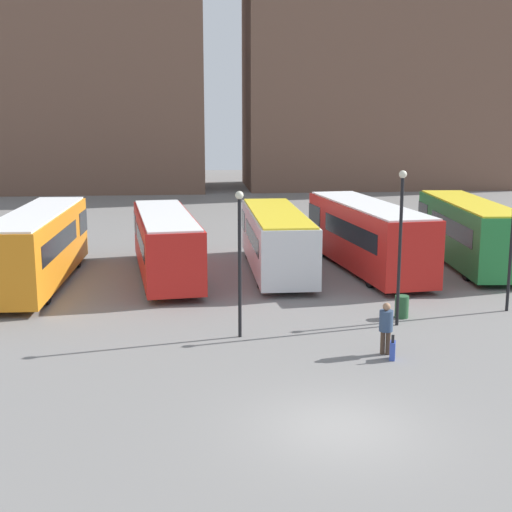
{
  "coord_description": "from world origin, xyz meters",
  "views": [
    {
      "loc": [
        -3.52,
        -16.09,
        7.63
      ],
      "look_at": [
        -0.79,
        13.84,
        1.55
      ],
      "focal_mm": 50.0,
      "sensor_mm": 36.0,
      "label": 1
    }
  ],
  "objects_px": {
    "lamp_post_2": "(400,236)",
    "suitcase": "(393,350)",
    "traveler": "(386,324)",
    "trash_bin": "(402,307)",
    "bus_2": "(276,239)",
    "bus_0": "(39,245)",
    "lamp_post_0": "(240,251)",
    "bus_1": "(165,242)",
    "bus_3": "(366,234)",
    "bus_4": "(468,231)"
  },
  "relations": [
    {
      "from": "bus_2",
      "to": "lamp_post_2",
      "type": "distance_m",
      "value": 10.07
    },
    {
      "from": "bus_1",
      "to": "bus_3",
      "type": "relative_size",
      "value": 0.95
    },
    {
      "from": "bus_4",
      "to": "traveler",
      "type": "height_order",
      "value": "bus_4"
    },
    {
      "from": "suitcase",
      "to": "trash_bin",
      "type": "height_order",
      "value": "trash_bin"
    },
    {
      "from": "trash_bin",
      "to": "suitcase",
      "type": "bearing_deg",
      "value": -109.88
    },
    {
      "from": "bus_3",
      "to": "lamp_post_2",
      "type": "height_order",
      "value": "lamp_post_2"
    },
    {
      "from": "bus_0",
      "to": "traveler",
      "type": "bearing_deg",
      "value": -128.43
    },
    {
      "from": "bus_4",
      "to": "lamp_post_0",
      "type": "bearing_deg",
      "value": 135.21
    },
    {
      "from": "suitcase",
      "to": "lamp_post_2",
      "type": "distance_m",
      "value": 4.84
    },
    {
      "from": "bus_1",
      "to": "lamp_post_2",
      "type": "bearing_deg",
      "value": -142.01
    },
    {
      "from": "bus_0",
      "to": "bus_4",
      "type": "relative_size",
      "value": 1.05
    },
    {
      "from": "bus_0",
      "to": "bus_3",
      "type": "xyz_separation_m",
      "value": [
        15.38,
        1.63,
        -0.01
      ]
    },
    {
      "from": "bus_0",
      "to": "traveler",
      "type": "distance_m",
      "value": 16.93
    },
    {
      "from": "suitcase",
      "to": "bus_1",
      "type": "bearing_deg",
      "value": 49.51
    },
    {
      "from": "suitcase",
      "to": "lamp_post_0",
      "type": "distance_m",
      "value": 6.01
    },
    {
      "from": "bus_2",
      "to": "trash_bin",
      "type": "bearing_deg",
      "value": -155.95
    },
    {
      "from": "bus_2",
      "to": "trash_bin",
      "type": "height_order",
      "value": "bus_2"
    },
    {
      "from": "bus_2",
      "to": "lamp_post_0",
      "type": "distance_m",
      "value": 10.59
    },
    {
      "from": "trash_bin",
      "to": "lamp_post_2",
      "type": "bearing_deg",
      "value": -115.68
    },
    {
      "from": "suitcase",
      "to": "lamp_post_0",
      "type": "relative_size",
      "value": 0.17
    },
    {
      "from": "lamp_post_0",
      "to": "trash_bin",
      "type": "relative_size",
      "value": 5.95
    },
    {
      "from": "bus_4",
      "to": "bus_2",
      "type": "bearing_deg",
      "value": 97.53
    },
    {
      "from": "lamp_post_0",
      "to": "trash_bin",
      "type": "distance_m",
      "value": 6.99
    },
    {
      "from": "trash_bin",
      "to": "bus_2",
      "type": "bearing_deg",
      "value": 114.21
    },
    {
      "from": "bus_4",
      "to": "bus_1",
      "type": "bearing_deg",
      "value": 98.58
    },
    {
      "from": "bus_4",
      "to": "suitcase",
      "type": "height_order",
      "value": "bus_4"
    },
    {
      "from": "bus_2",
      "to": "lamp_post_2",
      "type": "height_order",
      "value": "lamp_post_2"
    },
    {
      "from": "bus_2",
      "to": "traveler",
      "type": "height_order",
      "value": "bus_2"
    },
    {
      "from": "bus_0",
      "to": "lamp_post_0",
      "type": "bearing_deg",
      "value": -134.07
    },
    {
      "from": "traveler",
      "to": "lamp_post_2",
      "type": "xyz_separation_m",
      "value": [
        1.28,
        3.09,
        2.3
      ]
    },
    {
      "from": "lamp_post_0",
      "to": "trash_bin",
      "type": "xyz_separation_m",
      "value": [
        6.25,
        1.79,
        -2.59
      ]
    },
    {
      "from": "bus_2",
      "to": "bus_3",
      "type": "height_order",
      "value": "bus_3"
    },
    {
      "from": "bus_1",
      "to": "bus_2",
      "type": "bearing_deg",
      "value": -90.13
    },
    {
      "from": "bus_0",
      "to": "bus_3",
      "type": "relative_size",
      "value": 0.99
    },
    {
      "from": "bus_0",
      "to": "suitcase",
      "type": "distance_m",
      "value": 17.38
    },
    {
      "from": "lamp_post_2",
      "to": "suitcase",
      "type": "bearing_deg",
      "value": -108.31
    },
    {
      "from": "bus_2",
      "to": "bus_1",
      "type": "bearing_deg",
      "value": 96.47
    },
    {
      "from": "traveler",
      "to": "trash_bin",
      "type": "relative_size",
      "value": 2.01
    },
    {
      "from": "bus_1",
      "to": "bus_2",
      "type": "xyz_separation_m",
      "value": [
        5.31,
        0.62,
        -0.03
      ]
    },
    {
      "from": "bus_1",
      "to": "lamp_post_0",
      "type": "xyz_separation_m",
      "value": [
        2.85,
        -9.59,
        1.37
      ]
    },
    {
      "from": "lamp_post_0",
      "to": "bus_1",
      "type": "bearing_deg",
      "value": 106.54
    },
    {
      "from": "bus_3",
      "to": "lamp_post_0",
      "type": "relative_size",
      "value": 2.27
    },
    {
      "from": "lamp_post_0",
      "to": "lamp_post_2",
      "type": "bearing_deg",
      "value": 8.45
    },
    {
      "from": "bus_4",
      "to": "lamp_post_2",
      "type": "xyz_separation_m",
      "value": [
        -6.52,
        -9.96,
        1.55
      ]
    },
    {
      "from": "bus_4",
      "to": "trash_bin",
      "type": "relative_size",
      "value": 12.76
    },
    {
      "from": "bus_1",
      "to": "bus_3",
      "type": "bearing_deg",
      "value": -92.92
    },
    {
      "from": "bus_3",
      "to": "lamp_post_2",
      "type": "distance_m",
      "value": 9.57
    },
    {
      "from": "bus_0",
      "to": "lamp_post_0",
      "type": "distance_m",
      "value": 12.14
    },
    {
      "from": "bus_0",
      "to": "bus_2",
      "type": "height_order",
      "value": "bus_0"
    },
    {
      "from": "traveler",
      "to": "lamp_post_0",
      "type": "height_order",
      "value": "lamp_post_0"
    }
  ]
}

